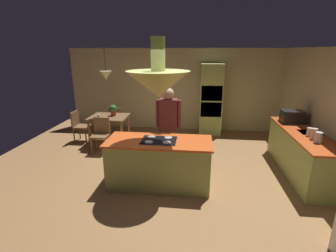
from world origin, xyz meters
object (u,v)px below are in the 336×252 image
object	(u,v)px
dining_table	(109,120)
canister_flour	(318,137)
chair_facing_island	(101,132)
microwave_on_counter	(292,116)
cup_on_table	(99,116)
potted_plant_on_table	(113,110)
kitchen_island	(159,163)
canister_sugar	(314,134)
chair_by_back_wall	(117,119)
oven_tower	(211,100)
person_at_island	(168,124)
chair_at_corner	(79,124)
canister_tea	(310,132)

from	to	relation	value
dining_table	canister_flour	world-z (taller)	canister_flour
chair_facing_island	microwave_on_counter	bearing A→B (deg)	0.59
cup_on_table	potted_plant_on_table	bearing A→B (deg)	43.24
cup_on_table	canister_flour	world-z (taller)	canister_flour
cup_on_table	kitchen_island	bearing A→B (deg)	-44.79
kitchen_island	canister_sugar	world-z (taller)	canister_sugar
chair_by_back_wall	potted_plant_on_table	world-z (taller)	potted_plant_on_table
chair_by_back_wall	canister_flour	distance (m)	5.22
chair_by_back_wall	oven_tower	bearing A→B (deg)	-169.73
canister_flour	canister_sugar	world-z (taller)	canister_sugar
microwave_on_counter	person_at_island	bearing A→B (deg)	-163.29
kitchen_island	chair_facing_island	size ratio (longest dim) A/B	2.23
person_at_island	cup_on_table	distance (m)	2.35
oven_tower	potted_plant_on_table	xyz separation A→B (m)	(-2.69, -1.06, -0.13)
dining_table	potted_plant_on_table	size ratio (longest dim) A/B	3.37
oven_tower	canister_sugar	world-z (taller)	oven_tower
kitchen_island	chair_facing_island	world-z (taller)	kitchen_island
dining_table	person_at_island	bearing A→B (deg)	-38.13
microwave_on_counter	canister_flour	bearing A→B (deg)	-90.00
oven_tower	chair_by_back_wall	size ratio (longest dim) A/B	2.43
potted_plant_on_table	cup_on_table	world-z (taller)	potted_plant_on_table
person_at_island	chair_at_corner	xyz separation A→B (m)	(-2.68, 1.41, -0.52)
dining_table	cup_on_table	world-z (taller)	cup_on_table
oven_tower	cup_on_table	size ratio (longest dim) A/B	23.50
dining_table	canister_sugar	bearing A→B (deg)	-20.67
oven_tower	chair_at_corner	world-z (taller)	oven_tower
dining_table	oven_tower	bearing A→B (deg)	22.21
oven_tower	potted_plant_on_table	distance (m)	2.90
chair_at_corner	cup_on_table	distance (m)	0.77
person_at_island	potted_plant_on_table	distance (m)	2.26
potted_plant_on_table	canister_sugar	world-z (taller)	canister_sugar
canister_tea	chair_by_back_wall	bearing A→B (deg)	154.47
chair_at_corner	person_at_island	bearing A→B (deg)	-117.76
chair_at_corner	chair_by_back_wall	bearing A→B (deg)	-54.27
chair_facing_island	oven_tower	bearing A→B (deg)	32.43
chair_facing_island	microwave_on_counter	size ratio (longest dim) A/B	1.89
chair_at_corner	dining_table	bearing A→B (deg)	-90.00
dining_table	potted_plant_on_table	bearing A→B (deg)	39.29
chair_facing_island	canister_sugar	world-z (taller)	canister_sugar
dining_table	cup_on_table	size ratio (longest dim) A/B	11.22
potted_plant_on_table	canister_flour	distance (m)	4.86
cup_on_table	microwave_on_counter	size ratio (longest dim) A/B	0.20
dining_table	person_at_island	xyz separation A→B (m)	(1.80, -1.41, 0.37)
chair_by_back_wall	potted_plant_on_table	xyz separation A→B (m)	(0.11, -0.55, 0.42)
canister_flour	canister_tea	world-z (taller)	canister_flour
kitchen_island	chair_by_back_wall	size ratio (longest dim) A/B	2.23
chair_at_corner	cup_on_table	xyz separation A→B (m)	(0.68, -0.21, 0.30)
canister_sugar	canister_tea	size ratio (longest dim) A/B	1.27
kitchen_island	potted_plant_on_table	xyz separation A→B (m)	(-1.59, 2.19, 0.47)
person_at_island	canister_sugar	bearing A→B (deg)	-6.27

